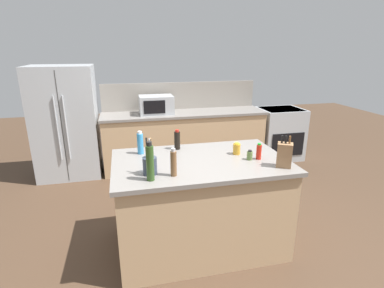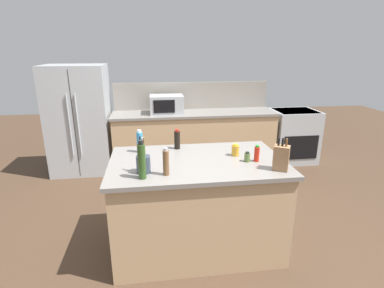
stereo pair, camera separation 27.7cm
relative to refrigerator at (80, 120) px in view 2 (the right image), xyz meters
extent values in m
plane|color=#473323|center=(1.56, -2.25, -0.86)|extent=(14.00, 14.00, 0.00)
cube|color=tan|center=(1.86, -0.05, -0.41)|extent=(2.68, 0.62, 0.90)
cube|color=gray|center=(1.86, -0.05, 0.06)|extent=(2.72, 0.66, 0.04)
cube|color=gray|center=(1.86, 0.27, 0.31)|extent=(2.68, 0.03, 0.46)
cube|color=tan|center=(1.56, -2.25, -0.41)|extent=(1.60, 0.96, 0.90)
cube|color=gray|center=(1.56, -2.25, 0.06)|extent=(1.66, 1.02, 0.04)
cube|color=#ADB2B7|center=(0.00, 0.00, 0.00)|extent=(0.93, 0.72, 1.72)
cube|color=#2D2D2D|center=(0.00, -0.36, 0.00)|extent=(0.01, 0.00, 1.63)
cylinder|color=#ADB2B7|center=(-0.06, -0.38, 0.00)|extent=(0.02, 0.02, 0.94)
cylinder|color=#ADB2B7|center=(0.06, -0.38, 0.00)|extent=(0.02, 0.02, 0.94)
cube|color=#ADB2B7|center=(3.64, -0.05, -0.40)|extent=(0.76, 0.64, 0.92)
cube|color=black|center=(3.64, -0.37, -0.51)|extent=(0.61, 0.01, 0.41)
cube|color=black|center=(3.64, -0.05, 0.05)|extent=(0.68, 0.58, 0.02)
cube|color=#ADB2B7|center=(1.40, -0.05, 0.23)|extent=(0.54, 0.38, 0.29)
cube|color=black|center=(1.35, -0.24, 0.23)|extent=(0.33, 0.01, 0.20)
cube|color=#936B47|center=(2.25, -2.58, 0.19)|extent=(0.16, 0.15, 0.22)
cylinder|color=black|center=(2.22, -2.57, 0.34)|extent=(0.02, 0.02, 0.07)
cylinder|color=black|center=(2.25, -2.58, 0.34)|extent=(0.02, 0.02, 0.07)
cylinder|color=brown|center=(2.28, -2.60, 0.34)|extent=(0.02, 0.02, 0.07)
cylinder|color=#333D4C|center=(1.06, -2.48, 0.16)|extent=(0.12, 0.12, 0.15)
cylinder|color=olive|center=(1.08, -2.47, 0.31)|extent=(0.01, 0.05, 0.18)
cylinder|color=black|center=(1.05, -2.47, 0.31)|extent=(0.01, 0.05, 0.18)
cylinder|color=#B2B2B7|center=(1.07, -2.49, 0.31)|extent=(0.01, 0.03, 0.18)
cylinder|color=black|center=(1.41, -1.88, 0.18)|extent=(0.06, 0.06, 0.19)
cylinder|color=#B22319|center=(1.41, -1.88, 0.28)|extent=(0.04, 0.04, 0.02)
cylinder|color=brown|center=(1.25, -2.56, 0.19)|extent=(0.05, 0.05, 0.22)
cylinder|color=#B2B2B7|center=(1.25, -2.56, 0.31)|extent=(0.03, 0.03, 0.03)
cylinder|color=#2D4C1E|center=(1.06, -2.60, 0.23)|extent=(0.06, 0.06, 0.29)
cylinder|color=black|center=(1.06, -2.60, 0.39)|extent=(0.04, 0.04, 0.03)
cylinder|color=red|center=(2.12, -2.35, 0.15)|extent=(0.05, 0.05, 0.14)
cylinder|color=green|center=(2.12, -2.35, 0.23)|extent=(0.03, 0.03, 0.02)
cylinder|color=gold|center=(1.96, -2.17, 0.13)|extent=(0.07, 0.07, 0.11)
cylinder|color=gold|center=(1.96, -2.17, 0.19)|extent=(0.05, 0.05, 0.02)
cylinder|color=#3384BC|center=(1.02, -1.94, 0.19)|extent=(0.06, 0.06, 0.21)
cylinder|color=white|center=(1.02, -1.94, 0.30)|extent=(0.04, 0.04, 0.03)
cylinder|color=#567038|center=(2.03, -2.35, 0.12)|extent=(0.05, 0.05, 0.08)
cylinder|color=black|center=(2.03, -2.35, 0.17)|extent=(0.04, 0.04, 0.02)
camera|label=1|loc=(0.88, -4.84, 1.11)|focal=28.00mm
camera|label=2|loc=(1.15, -4.89, 1.11)|focal=28.00mm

